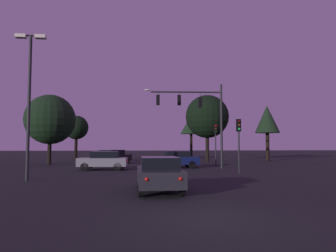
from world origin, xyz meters
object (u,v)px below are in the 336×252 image
car_crossing_right (176,159)px  parking_lot_lamp_post (29,88)px  car_far_lane (113,157)px  tree_right_cluster (50,120)px  car_crossing_left (103,160)px  tree_center_horizon (191,125)px  traffic_light_corner_right (216,136)px  traffic_light_corner_left (239,135)px  tree_left_far (267,120)px  car_nearside_lane (159,173)px  tree_behind_sign (207,117)px  traffic_signal_mast_arm (197,110)px  tree_lot_edge (76,128)px

car_crossing_right → parking_lot_lamp_post: parking_lot_lamp_post is taller
car_crossing_right → car_far_lane: size_ratio=0.89×
tree_right_cluster → car_crossing_left: bearing=-51.0°
car_far_lane → tree_center_horizon: size_ratio=0.70×
traffic_light_corner_right → tree_right_cluster: tree_right_cluster is taller
parking_lot_lamp_post → car_crossing_left: bearing=65.3°
traffic_light_corner_left → tree_right_cluster: 20.70m
car_crossing_left → tree_left_far: bearing=34.0°
car_nearside_lane → tree_behind_sign: (7.70, 23.95, 4.80)m
car_crossing_right → car_nearside_lane: bearing=-100.1°
car_crossing_left → tree_behind_sign: (11.43, 11.78, 4.80)m
traffic_signal_mast_arm → tree_lot_edge: (-14.00, 18.65, -0.63)m
tree_center_horizon → tree_right_cluster: (-17.71, -13.80, -0.49)m
tree_right_cluster → traffic_light_corner_left: bearing=-36.2°
traffic_light_corner_left → traffic_light_corner_right: traffic_light_corner_right is taller
tree_left_far → tree_lot_edge: bearing=167.2°
traffic_signal_mast_arm → tree_left_far: bearing=46.9°
tree_center_horizon → tree_lot_edge: tree_center_horizon is taller
traffic_signal_mast_arm → car_nearside_lane: 14.29m
tree_left_far → traffic_light_corner_left: bearing=-119.3°
car_nearside_lane → car_crossing_left: 12.73m
car_far_lane → tree_left_far: size_ratio=0.65×
tree_behind_sign → tree_right_cluster: 18.36m
tree_behind_sign → tree_right_cluster: size_ratio=1.12×
traffic_light_corner_right → car_crossing_left: size_ratio=1.00×
tree_left_far → tree_behind_sign: bearing=-168.7°
parking_lot_lamp_post → tree_lot_edge: (-2.52, 26.90, -0.80)m
traffic_signal_mast_arm → car_nearside_lane: traffic_signal_mast_arm is taller
car_crossing_left → traffic_light_corner_left: bearing=-22.1°
car_far_lane → tree_left_far: 21.01m
car_nearside_lane → car_crossing_left: same height
traffic_light_corner_left → car_nearside_lane: size_ratio=0.96×
traffic_light_corner_left → car_crossing_left: (-10.10, 4.10, -2.01)m
car_nearside_lane → traffic_light_corner_left: bearing=51.7°
car_nearside_lane → tree_center_horizon: 35.13m
traffic_light_corner_left → traffic_light_corner_right: (0.36, 8.05, 0.13)m
car_crossing_left → car_far_lane: same height
car_crossing_right → tree_center_horizon: size_ratio=0.62×
car_crossing_right → parking_lot_lamp_post: 14.11m
traffic_light_corner_right → car_nearside_lane: size_ratio=1.01×
tree_lot_edge → parking_lot_lamp_post: bearing=-84.7°
tree_center_horizon → tree_behind_sign: bearing=-88.6°
car_crossing_left → car_crossing_right: size_ratio=0.97×
tree_center_horizon → tree_lot_edge: size_ratio=1.09×
car_crossing_right → tree_behind_sign: size_ratio=0.51×
tree_lot_edge → tree_left_far: bearing=-12.8°
tree_behind_sign → tree_left_far: 8.70m
traffic_signal_mast_arm → car_far_lane: bearing=136.0°
car_nearside_lane → tree_lot_edge: tree_lot_edge is taller
traffic_light_corner_right → car_nearside_lane: (-6.73, -16.12, -2.13)m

